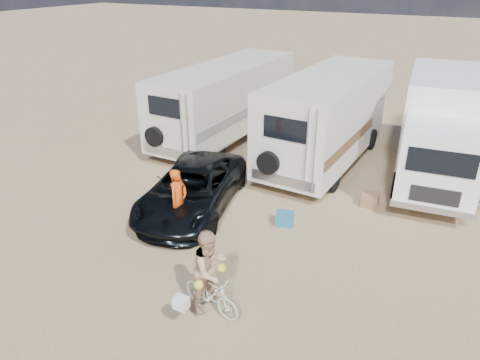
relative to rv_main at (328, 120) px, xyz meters
The scene contains 11 objects.
ground 6.96m from the rv_main, 88.99° to the right, with size 140.00×140.00×0.00m, color tan.
rv_main is the anchor object (origin of this frame).
rv_left 4.74m from the rv_main, behind, with size 2.43×8.29×3.07m, color beige, non-canonical shape.
box_truck 3.78m from the rv_main, ahead, with size 2.35×7.17×3.47m, color white, non-canonical shape.
dark_suv 6.00m from the rv_main, 114.53° to the right, with size 2.29×4.98×1.38m, color black.
bike_man 7.10m from the rv_main, 107.09° to the right, with size 0.57×1.64×0.86m, color #C56416.
bike_woman 9.09m from the rv_main, 88.10° to the right, with size 0.42×1.48×0.89m, color #B8B89B.
rider_man 7.03m from the rv_main, 107.09° to the right, with size 0.63×0.41×1.72m, color #C6430F.
rider_woman 9.04m from the rv_main, 88.10° to the right, with size 0.88×0.68×1.81m, color tan.
cooler 5.21m from the rv_main, 85.72° to the right, with size 0.51×0.37×0.40m, color #236283.
crate 3.84m from the rv_main, 49.78° to the right, with size 0.51×0.51×0.41m, color brown.
Camera 1 is at (4.06, -8.52, 6.63)m, focal length 33.07 mm.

